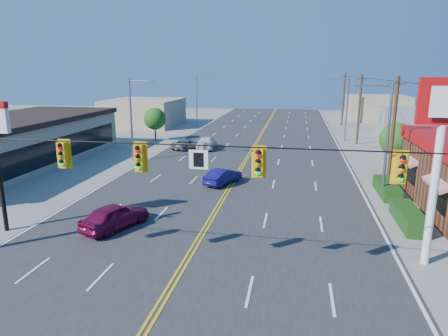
% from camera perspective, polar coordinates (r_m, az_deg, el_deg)
% --- Properties ---
extents(ground, '(160.00, 160.00, 0.00)m').
position_cam_1_polar(ground, '(17.60, -7.33, -16.23)').
color(ground, gray).
rests_on(ground, ground).
extents(road, '(20.00, 120.00, 0.06)m').
position_cam_1_polar(road, '(35.90, 2.30, -0.36)').
color(road, '#2D2D30').
rests_on(road, ground).
extents(signal_span, '(24.32, 0.34, 9.00)m').
position_cam_1_polar(signal_span, '(15.79, -8.28, -0.62)').
color(signal_span, '#47301E').
rests_on(signal_span, ground).
extents(kfc_pylon, '(2.20, 0.36, 8.50)m').
position_cam_1_polar(kfc_pylon, '(19.67, 28.57, 4.12)').
color(kfc_pylon, white).
rests_on(kfc_pylon, ground).
extents(strip_mall, '(10.40, 26.40, 4.40)m').
position_cam_1_polar(strip_mall, '(42.64, -28.89, 3.23)').
color(strip_mall, tan).
rests_on(strip_mall, ground).
extents(streetlight_se, '(2.55, 0.25, 8.00)m').
position_cam_1_polar(streetlight_se, '(29.41, 21.99, 4.43)').
color(streetlight_se, gray).
rests_on(streetlight_se, ground).
extents(streetlight_ne, '(2.55, 0.25, 8.00)m').
position_cam_1_polar(streetlight_ne, '(52.99, 16.97, 8.54)').
color(streetlight_ne, gray).
rests_on(streetlight_ne, ground).
extents(streetlight_sw, '(2.55, 0.25, 8.00)m').
position_cam_1_polar(streetlight_sw, '(39.92, -12.87, 7.28)').
color(streetlight_sw, gray).
rests_on(streetlight_sw, ground).
extents(streetlight_nw, '(2.55, 0.25, 8.00)m').
position_cam_1_polar(streetlight_nw, '(64.55, -3.74, 9.92)').
color(streetlight_nw, gray).
rests_on(streetlight_nw, ground).
extents(utility_pole_near, '(0.28, 0.28, 8.40)m').
position_cam_1_polar(utility_pole_near, '(33.62, 22.98, 4.84)').
color(utility_pole_near, '#47301E').
rests_on(utility_pole_near, ground).
extents(utility_pole_mid, '(0.28, 0.28, 8.40)m').
position_cam_1_polar(utility_pole_mid, '(51.22, 18.76, 7.90)').
color(utility_pole_mid, '#47301E').
rests_on(utility_pole_mid, ground).
extents(utility_pole_far, '(0.28, 0.28, 8.40)m').
position_cam_1_polar(utility_pole_far, '(69.03, 16.68, 9.37)').
color(utility_pole_far, '#47301E').
rests_on(utility_pole_far, ground).
extents(tree_kfc_rear, '(2.94, 2.94, 4.41)m').
position_cam_1_polar(tree_kfc_rear, '(37.95, 23.46, 3.76)').
color(tree_kfc_rear, '#47301E').
rests_on(tree_kfc_rear, ground).
extents(tree_west, '(2.80, 2.80, 4.20)m').
position_cam_1_polar(tree_west, '(52.01, -9.85, 6.94)').
color(tree_west, '#47301E').
rests_on(tree_west, ground).
extents(bld_east_mid, '(12.00, 10.00, 4.00)m').
position_cam_1_polar(bld_east_mid, '(57.52, 27.76, 5.40)').
color(bld_east_mid, gray).
rests_on(bld_east_mid, ground).
extents(bld_west_far, '(11.00, 12.00, 4.20)m').
position_cam_1_polar(bld_west_far, '(67.57, -11.38, 7.80)').
color(bld_west_far, tan).
rests_on(bld_west_far, ground).
extents(bld_east_far, '(10.00, 10.00, 4.40)m').
position_cam_1_polar(bld_east_far, '(78.06, 20.98, 8.01)').
color(bld_east_far, tan).
rests_on(bld_east_far, ground).
extents(car_magenta, '(3.16, 4.56, 1.44)m').
position_cam_1_polar(car_magenta, '(23.55, -15.30, -6.75)').
color(car_magenta, maroon).
rests_on(car_magenta, ground).
extents(car_blue, '(2.68, 3.96, 1.23)m').
position_cam_1_polar(car_blue, '(31.43, -0.15, -1.29)').
color(car_blue, '#120F59').
rests_on(car_blue, ground).
extents(car_white, '(2.22, 4.83, 1.37)m').
position_cam_1_polar(car_white, '(45.81, -2.47, 3.56)').
color(car_white, white).
rests_on(car_white, ground).
extents(car_silver, '(3.39, 4.58, 1.16)m').
position_cam_1_polar(car_silver, '(45.87, -5.27, 3.39)').
color(car_silver, '#939297').
rests_on(car_silver, ground).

